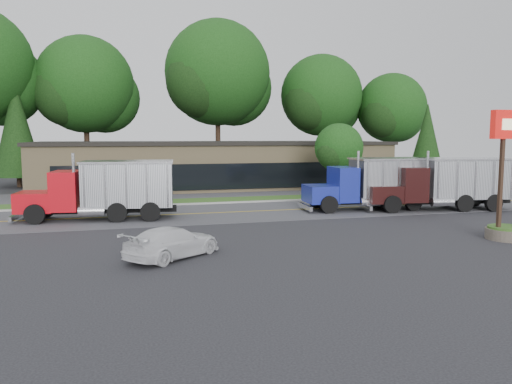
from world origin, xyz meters
TOP-DOWN VIEW (x-y plane):
  - ground at (0.00, 0.00)m, footprint 140.00×140.00m
  - road at (0.00, 9.00)m, footprint 60.00×8.00m
  - center_line at (0.00, 9.00)m, footprint 60.00×0.12m
  - curb at (0.00, 13.20)m, footprint 60.00×0.30m
  - grass_verge at (0.00, 15.00)m, footprint 60.00×3.40m
  - far_parking at (0.00, 20.00)m, footprint 60.00×7.00m
  - strip_mall at (2.00, 26.00)m, footprint 32.00×12.00m
  - bilo_sign at (10.50, -2.50)m, footprint 2.20×1.90m
  - tree_far_b at (-9.84, 34.13)m, footprint 10.61×9.99m
  - tree_far_c at (4.19, 34.15)m, footprint 12.34×11.62m
  - tree_far_d at (16.15, 33.12)m, footprint 9.95×9.36m
  - tree_far_e at (24.13, 31.10)m, footprint 8.47×7.98m
  - evergreen_left at (-16.00, 30.00)m, footprint 4.44×4.44m
  - evergreen_right at (20.00, 18.00)m, footprint 3.42×3.42m
  - tree_verge at (10.06, 15.05)m, footprint 4.08×3.84m
  - dump_truck_red at (-7.53, 8.25)m, footprint 8.91×3.55m
  - dump_truck_blue at (9.13, 7.79)m, footprint 8.24×3.12m
  - dump_truck_maroon at (13.66, 6.46)m, footprint 9.74×3.93m
  - rally_car at (-4.88, -1.96)m, footprint 4.39×3.98m

SIDE VIEW (x-z plane):
  - ground at x=0.00m, z-range 0.00..0.00m
  - road at x=0.00m, z-range -0.01..0.01m
  - center_line at x=0.00m, z-range 0.00..0.00m
  - curb at x=0.00m, z-range -0.06..0.06m
  - grass_verge at x=0.00m, z-range -0.01..0.01m
  - far_parking at x=0.00m, z-range -0.01..0.01m
  - rally_car at x=-4.88m, z-range 0.00..1.23m
  - dump_truck_blue at x=9.13m, z-range 0.12..3.48m
  - dump_truck_red at x=-7.53m, z-range 0.13..3.49m
  - dump_truck_maroon at x=13.66m, z-range 0.13..3.49m
  - strip_mall at x=2.00m, z-range 0.00..4.00m
  - bilo_sign at x=10.50m, z-range -0.95..5.00m
  - tree_verge at x=10.06m, z-range 0.79..6.61m
  - evergreen_right at x=20.00m, z-range 0.38..8.16m
  - evergreen_left at x=-16.00m, z-range 0.50..10.59m
  - tree_far_e at x=24.13m, z-range 1.67..13.75m
  - tree_far_d at x=16.15m, z-range 1.96..16.15m
  - tree_far_b at x=-9.84m, z-range 2.09..17.23m
  - tree_far_c at x=4.19m, z-range 2.44..20.04m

